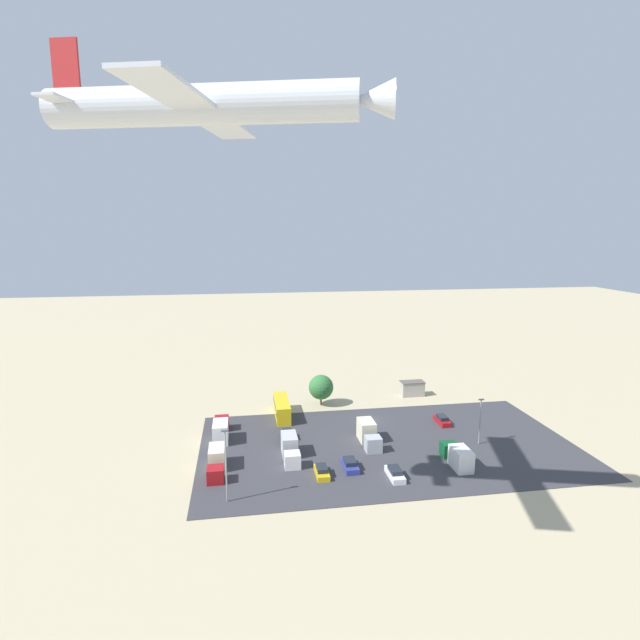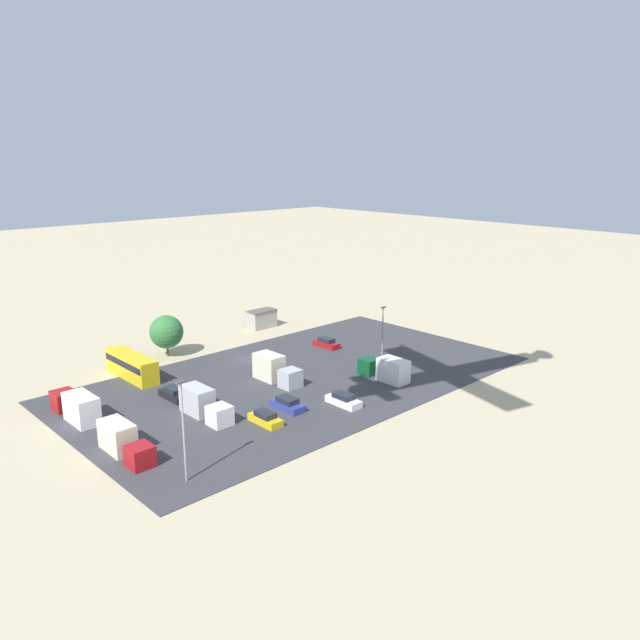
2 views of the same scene
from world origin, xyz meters
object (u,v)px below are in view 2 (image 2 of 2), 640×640
object	(u,v)px
parked_car_4	(326,343)
parked_truck_1	(386,369)
parked_car_2	(287,404)
shed_building	(262,319)
parked_car_3	(174,394)
parked_car_1	(344,400)
parked_car_0	(265,419)
bus	(132,365)
parked_truck_3	(275,370)
parked_truck_4	(77,406)
parked_truck_2	(124,442)
parked_truck_0	(203,404)

from	to	relation	value
parked_car_4	parked_truck_1	size ratio (longest dim) A/B	0.61
parked_truck_1	parked_car_2	bearing A→B (deg)	175.05
shed_building	parked_truck_1	distance (m)	32.83
parked_car_3	parked_car_1	bearing A→B (deg)	-48.78
parked_car_0	parked_car_2	bearing A→B (deg)	-162.40
parked_car_2	bus	bearing A→B (deg)	-70.15
parked_car_2	parked_truck_3	distance (m)	9.86
shed_building	parked_truck_4	xyz separation A→B (m)	(40.17, 16.51, -0.01)
parked_truck_4	parked_car_4	bearing A→B (deg)	0.23
parked_truck_4	parked_car_3	bearing A→B (deg)	-11.47
shed_building	parked_car_4	bearing A→B (deg)	90.37
parked_car_3	parked_car_4	world-z (taller)	parked_car_4
parked_truck_2	parked_truck_4	xyz separation A→B (m)	(-0.22, -12.16, 0.09)
parked_car_1	parked_truck_3	bearing A→B (deg)	94.01
parked_truck_0	parked_truck_3	size ratio (longest dim) A/B	1.03
parked_truck_3	parked_truck_4	world-z (taller)	parked_truck_3
parked_car_0	parked_truck_3	world-z (taller)	parked_truck_3
shed_building	parked_truck_2	xyz separation A→B (m)	(40.38, 28.67, -0.10)
parked_car_1	parked_truck_2	xyz separation A→B (m)	(25.59, -6.18, 0.80)
parked_truck_0	parked_truck_3	xyz separation A→B (m)	(-13.49, -3.31, 0.12)
shed_building	parked_truck_1	xyz separation A→B (m)	(4.23, 32.56, -0.06)
shed_building	parked_truck_4	distance (m)	43.42
bus	parked_car_1	size ratio (longest dim) A/B	2.23
bus	parked_truck_4	world-z (taller)	bus
parked_car_1	parked_car_3	xyz separation A→B (m)	(14.06, -16.05, 0.01)
parked_car_0	parked_truck_4	bearing A→B (deg)	-46.94
parked_car_0	parked_car_1	world-z (taller)	parked_car_1
parked_truck_1	parked_car_1	bearing A→B (deg)	-167.78
parked_truck_2	parked_truck_3	distance (m)	25.44
parked_car_0	parked_truck_2	size ratio (longest dim) A/B	0.54
parked_car_1	parked_car_4	world-z (taller)	parked_car_4
parked_car_3	parked_truck_3	size ratio (longest dim) A/B	0.60
parked_car_2	parked_truck_4	bearing A→B (deg)	-36.86
parked_car_2	parked_car_3	size ratio (longest dim) A/B	0.99
parked_car_3	parked_truck_0	xyz separation A→B (m)	(0.28, 7.21, 0.86)
bus	parked_truck_2	bearing A→B (deg)	60.98
parked_truck_0	parked_car_3	bearing A→B (deg)	-92.22
parked_car_4	parked_car_2	bearing A→B (deg)	35.47
parked_truck_2	parked_truck_3	world-z (taller)	parked_truck_3
parked_truck_2	parked_truck_0	bearing A→B (deg)	-166.73
bus	parked_truck_3	size ratio (longest dim) A/B	1.36
parked_truck_4	parked_car_1	bearing A→B (deg)	-35.87
parked_car_4	parked_car_3	bearing A→B (deg)	4.85
parked_car_1	parked_car_3	world-z (taller)	parked_car_3
bus	parked_truck_1	size ratio (longest dim) A/B	1.39
parked_truck_2	parked_truck_4	bearing A→B (deg)	-91.03
parked_truck_3	bus	bearing A→B (deg)	-47.64
parked_car_0	parked_truck_4	world-z (taller)	parked_truck_4
shed_building	parked_truck_3	distance (m)	27.57
parked_car_4	parked_truck_4	xyz separation A→B (m)	(40.27, 0.16, 0.88)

